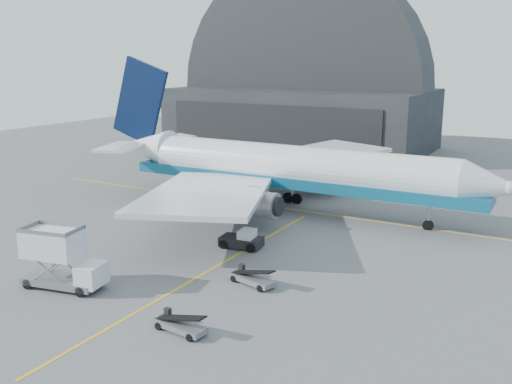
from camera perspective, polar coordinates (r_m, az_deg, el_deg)
The scene contains 9 objects.
ground at distance 52.04m, azimuth -3.47°, elevation -7.15°, with size 200.00×200.00×0.00m, color #565659.
taxi_lines at distance 62.49m, azimuth 2.81°, elevation -3.59°, with size 80.00×42.12×0.02m.
hangar at distance 116.76m, azimuth 4.66°, elevation 9.07°, with size 50.00×28.30×28.00m.
airliner at distance 69.06m, azimuth 2.45°, elevation 2.46°, with size 52.63×51.03×18.47m.
catering_truck at distance 48.60m, azimuth -18.99°, elevation -6.38°, with size 7.28×3.79×4.76m.
pushback_tug at distance 56.01m, azimuth -1.37°, elevation -4.86°, with size 4.33×2.89×1.88m.
belt_loader_a at distance 40.07m, azimuth -7.64°, elevation -13.02°, with size 4.25×1.82×1.60m.
belt_loader_b at distance 47.30m, azimuth -0.43°, elevation -8.61°, with size 4.49×2.36×1.68m.
traffic_cone at distance 56.19m, azimuth -3.00°, elevation -5.30°, with size 0.37×0.37×0.53m.
Camera 1 is at (26.46, -40.93, 18.23)m, focal length 40.00 mm.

